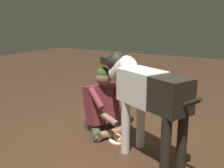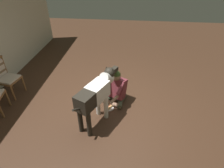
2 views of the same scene
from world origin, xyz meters
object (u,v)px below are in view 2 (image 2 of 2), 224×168
at_px(dining_chair_right_of_pair, 5,76).
at_px(hot_dog_on_plate, 109,107).
at_px(person_sitting_on_floor, 116,89).
at_px(large_dog, 96,94).

distance_m(dining_chair_right_of_pair, hot_dog_on_plate, 2.69).
distance_m(person_sitting_on_floor, hot_dog_on_plate, 0.47).
height_order(dining_chair_right_of_pair, person_sitting_on_floor, dining_chair_right_of_pair).
bearing_deg(large_dog, person_sitting_on_floor, -25.84).
relative_size(large_dog, hot_dog_on_plate, 5.75).
bearing_deg(hot_dog_on_plate, large_dog, 154.16).
bearing_deg(hot_dog_on_plate, person_sitting_on_floor, -25.84).
xyz_separation_m(dining_chair_right_of_pair, hot_dog_on_plate, (-0.30, -2.63, -0.52)).
xyz_separation_m(large_dog, hot_dog_on_plate, (0.40, -0.19, -0.70)).
height_order(person_sitting_on_floor, large_dog, large_dog).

